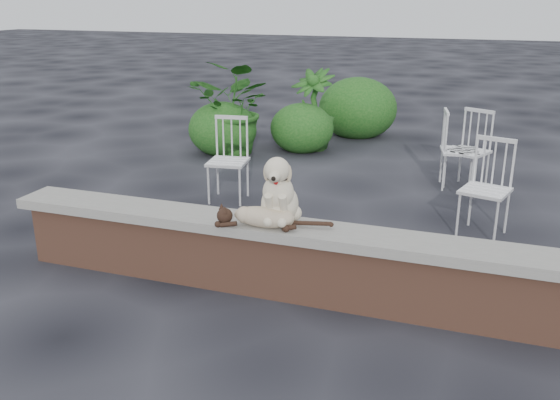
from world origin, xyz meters
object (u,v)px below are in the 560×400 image
(potted_plant_b, at_px, (312,109))
(chair_d, at_px, (485,189))
(cat, at_px, (263,216))
(chair_a, at_px, (228,160))
(potted_plant_a, at_px, (235,107))
(chair_e, at_px, (460,150))
(chair_b, at_px, (468,150))
(dog, at_px, (280,187))

(potted_plant_b, bearing_deg, chair_d, -47.55)
(cat, relative_size, potted_plant_b, 0.86)
(chair_d, distance_m, potted_plant_b, 3.79)
(chair_a, bearing_deg, potted_plant_a, 102.54)
(cat, bearing_deg, potted_plant_a, 106.59)
(potted_plant_a, bearing_deg, chair_e, -10.81)
(chair_b, xyz_separation_m, chair_d, (0.24, -1.52, 0.00))
(chair_d, distance_m, potted_plant_a, 4.11)
(chair_d, height_order, potted_plant_a, potted_plant_a)
(cat, xyz_separation_m, potted_plant_b, (-1.00, 4.68, -0.07))
(dog, relative_size, chair_a, 0.58)
(cat, height_order, chair_d, chair_d)
(chair_d, bearing_deg, chair_a, -167.48)
(dog, bearing_deg, cat, -127.41)
(potted_plant_a, bearing_deg, cat, -64.07)
(chair_d, relative_size, potted_plant_b, 0.78)
(chair_d, xyz_separation_m, chair_e, (-0.33, 1.52, 0.00))
(dog, xyz_separation_m, cat, (-0.08, -0.15, -0.19))
(potted_plant_b, bearing_deg, cat, -77.97)
(potted_plant_a, bearing_deg, chair_a, -69.17)
(chair_a, bearing_deg, chair_e, 21.21)
(dog, xyz_separation_m, chair_a, (-1.28, 1.89, -0.38))
(chair_e, relative_size, potted_plant_a, 0.68)
(dog, height_order, cat, dog)
(chair_b, distance_m, chair_e, 0.10)
(chair_b, xyz_separation_m, chair_a, (-2.52, -1.37, 0.00))
(chair_a, distance_m, potted_plant_a, 2.13)
(chair_b, xyz_separation_m, chair_e, (-0.10, 0.00, 0.00))
(potted_plant_b, bearing_deg, dog, -76.63)
(chair_d, height_order, chair_a, same)
(chair_e, bearing_deg, cat, 150.41)
(cat, distance_m, potted_plant_b, 4.79)
(potted_plant_b, bearing_deg, potted_plant_a, -145.18)
(cat, height_order, chair_a, chair_a)
(chair_e, distance_m, potted_plant_a, 3.24)
(chair_e, bearing_deg, chair_b, -100.43)
(dog, distance_m, chair_e, 3.48)
(dog, distance_m, cat, 0.25)
(chair_a, bearing_deg, dog, -64.16)
(cat, relative_size, potted_plant_a, 0.76)
(chair_d, bearing_deg, chair_b, 114.44)
(dog, bearing_deg, chair_e, 61.32)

